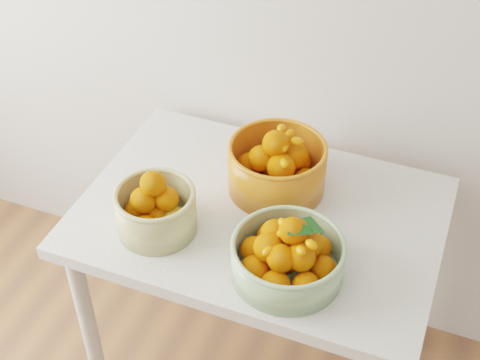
% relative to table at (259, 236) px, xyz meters
% --- Properties ---
extents(table, '(1.00, 0.70, 0.75)m').
position_rel_table_xyz_m(table, '(0.00, 0.00, 0.00)').
color(table, silver).
rests_on(table, ground).
extents(bowl_cream, '(0.27, 0.27, 0.19)m').
position_rel_table_xyz_m(bowl_cream, '(-0.24, -0.16, 0.17)').
color(bowl_cream, tan).
rests_on(bowl_cream, table).
extents(bowl_green, '(0.29, 0.29, 0.18)m').
position_rel_table_xyz_m(bowl_green, '(0.14, -0.19, 0.16)').
color(bowl_green, '#90B381').
rests_on(bowl_green, table).
extents(bowl_orange, '(0.30, 0.30, 0.20)m').
position_rel_table_xyz_m(bowl_orange, '(0.01, 0.11, 0.18)').
color(bowl_orange, orange).
rests_on(bowl_orange, table).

